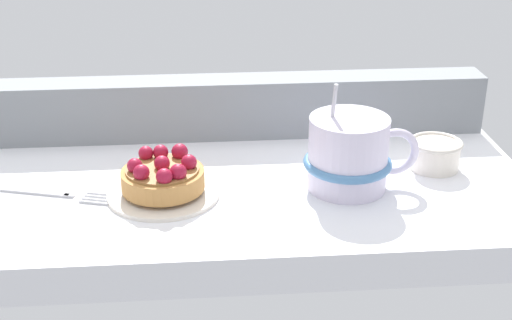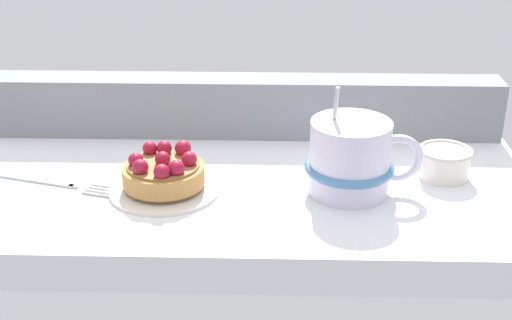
{
  "view_description": "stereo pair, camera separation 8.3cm",
  "coord_description": "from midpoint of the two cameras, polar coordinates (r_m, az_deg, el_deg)",
  "views": [
    {
      "loc": [
        -2.94,
        -78.41,
        38.67
      ],
      "look_at": [
        3.24,
        -2.91,
        4.03
      ],
      "focal_mm": 50.64,
      "sensor_mm": 36.0,
      "label": 1
    },
    {
      "loc": [
        5.38,
        -78.63,
        38.67
      ],
      "look_at": [
        3.24,
        -2.91,
        4.03
      ],
      "focal_mm": 50.64,
      "sensor_mm": 36.0,
      "label": 2
    }
  ],
  "objects": [
    {
      "name": "ground_plane",
      "position": [
        0.89,
        -4.95,
        -3.01
      ],
      "size": [
        73.76,
        35.27,
        4.38
      ],
      "primitive_type": "cube",
      "color": "white"
    },
    {
      "name": "window_rail_back",
      "position": [
        1.0,
        -5.1,
        4.14
      ],
      "size": [
        72.29,
        5.37,
        8.08
      ],
      "primitive_type": "cube",
      "color": "gray",
      "rests_on": "ground_plane"
    },
    {
      "name": "dessert_plate",
      "position": [
        0.85,
        -10.1,
        -2.56
      ],
      "size": [
        13.08,
        13.08,
        0.98
      ],
      "color": "silver",
      "rests_on": "ground_plane"
    },
    {
      "name": "raspberry_tart",
      "position": [
        0.84,
        -10.2,
        -1.27
      ],
      "size": [
        9.6,
        9.6,
        4.13
      ],
      "color": "#B77F42",
      "rests_on": "dessert_plate"
    },
    {
      "name": "coffee_mug",
      "position": [
        0.84,
        4.62,
        0.38
      ],
      "size": [
        13.67,
        10.42,
        12.86
      ],
      "color": "silver",
      "rests_on": "ground_plane"
    },
    {
      "name": "dessert_fork",
      "position": [
        0.89,
        -19.09,
        -2.48
      ],
      "size": [
        17.31,
        6.34,
        0.6
      ],
      "color": "#B7B7BC",
      "rests_on": "ground_plane"
    },
    {
      "name": "sugar_bowl",
      "position": [
        0.92,
        11.47,
        0.47
      ],
      "size": [
        6.64,
        6.64,
        3.71
      ],
      "color": "silver",
      "rests_on": "ground_plane"
    }
  ]
}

